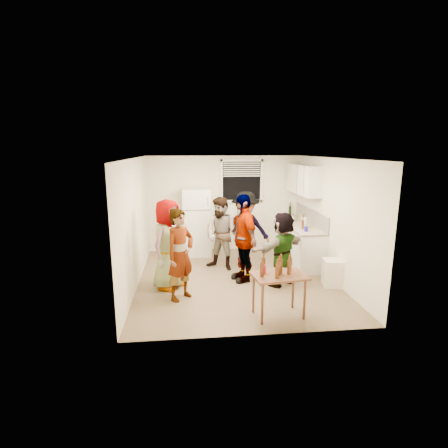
{
  "coord_description": "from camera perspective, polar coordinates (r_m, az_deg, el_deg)",
  "views": [
    {
      "loc": [
        -0.98,
        -6.84,
        2.69
      ],
      "look_at": [
        -0.23,
        0.19,
        1.15
      ],
      "focal_mm": 28.0,
      "sensor_mm": 36.0,
      "label": 1
    }
  ],
  "objects": [
    {
      "name": "refrigerator",
      "position": [
        8.91,
        -4.49,
        0.34
      ],
      "size": [
        0.7,
        0.7,
        1.7
      ],
      "primitive_type": "cube",
      "color": "white",
      "rests_on": "ground"
    },
    {
      "name": "guest_back_right",
      "position": [
        8.19,
        3.41,
        -6.91
      ],
      "size": [
        1.25,
        1.82,
        0.65
      ],
      "primitive_type": "imported",
      "rotation": [
        0.0,
        0.0,
        0.07
      ],
      "color": "#46464C",
      "rests_on": "ground"
    },
    {
      "name": "guest_back_left",
      "position": [
        8.02,
        -0.32,
        -7.31
      ],
      "size": [
        1.57,
        1.81,
        0.62
      ],
      "primitive_type": "imported",
      "rotation": [
        0.0,
        0.0,
        -0.58
      ],
      "color": "brown",
      "rests_on": "ground"
    },
    {
      "name": "kettle",
      "position": [
        8.91,
        11.2,
        0.46
      ],
      "size": [
        0.29,
        0.27,
        0.2
      ],
      "primitive_type": null,
      "rotation": [
        0.0,
        0.0,
        0.39
      ],
      "color": "silver",
      "rests_on": "countertop"
    },
    {
      "name": "beer_bottle_counter",
      "position": [
        8.07,
        12.69,
        -0.82
      ],
      "size": [
        0.05,
        0.05,
        0.2
      ],
      "primitive_type": "cylinder",
      "color": "#47230C",
      "rests_on": "countertop"
    },
    {
      "name": "serving_table",
      "position": [
        5.98,
        8.78,
        -14.57
      ],
      "size": [
        0.91,
        0.67,
        0.71
      ],
      "primitive_type": null,
      "rotation": [
        0.0,
        0.0,
        0.13
      ],
      "color": "brown",
      "rests_on": "ground"
    },
    {
      "name": "room",
      "position": [
        7.41,
        1.93,
        -8.99
      ],
      "size": [
        4.0,
        4.5,
        2.5
      ],
      "primitive_type": null,
      "color": "white",
      "rests_on": "ground"
    },
    {
      "name": "trash_bin",
      "position": [
        7.31,
        17.35,
        -7.79
      ],
      "size": [
        0.42,
        0.42,
        0.54
      ],
      "primitive_type": "cube",
      "rotation": [
        0.0,
        0.0,
        -0.15
      ],
      "color": "white",
      "rests_on": "ground"
    },
    {
      "name": "countertop",
      "position": [
        8.62,
        12.17,
        -0.12
      ],
      "size": [
        0.64,
        2.22,
        0.04
      ],
      "primitive_type": "cube",
      "color": "beige",
      "rests_on": "counter_lower"
    },
    {
      "name": "blue_cup",
      "position": [
        7.87,
        13.22,
        -1.19
      ],
      "size": [
        0.08,
        0.08,
        0.11
      ],
      "primitive_type": "cylinder",
      "color": "#2114A9",
      "rests_on": "countertop"
    },
    {
      "name": "beer_bottle_table",
      "position": [
        5.76,
        9.19,
        -7.97
      ],
      "size": [
        0.06,
        0.06,
        0.24
      ],
      "primitive_type": "cylinder",
      "color": "#47230C",
      "rests_on": "serving_table"
    },
    {
      "name": "guest_black",
      "position": [
        7.39,
        3.06,
        -9.07
      ],
      "size": [
        2.01,
        1.47,
        0.44
      ],
      "primitive_type": "imported",
      "rotation": [
        0.0,
        0.0,
        -1.32
      ],
      "color": "black",
      "rests_on": "ground"
    },
    {
      "name": "backsplash",
      "position": [
        8.67,
        14.01,
        1.22
      ],
      "size": [
        0.03,
        2.2,
        0.36
      ],
      "primitive_type": "cube",
      "color": "#B7B2A9",
      "rests_on": "countertop"
    },
    {
      "name": "paper_towel",
      "position": [
        8.24,
        12.89,
        -0.57
      ],
      "size": [
        0.11,
        0.11,
        0.24
      ],
      "primitive_type": "cylinder",
      "color": "white",
      "rests_on": "countertop"
    },
    {
      "name": "picture_frame",
      "position": [
        9.15,
        12.5,
        1.18
      ],
      "size": [
        0.02,
        0.17,
        0.15
      ],
      "primitive_type": "cube",
      "color": "gold",
      "rests_on": "countertop"
    },
    {
      "name": "upper_cabinets",
      "position": [
        8.69,
        12.89,
        7.1
      ],
      "size": [
        0.34,
        1.6,
        0.7
      ],
      "primitive_type": "cube",
      "color": "white",
      "rests_on": "room"
    },
    {
      "name": "counter_lower",
      "position": [
        8.72,
        12.03,
        -3.0
      ],
      "size": [
        0.6,
        2.2,
        0.86
      ],
      "primitive_type": "cube",
      "color": "white",
      "rests_on": "ground"
    },
    {
      "name": "wine_bottle",
      "position": [
        9.52,
        10.68,
        1.24
      ],
      "size": [
        0.07,
        0.07,
        0.28
      ],
      "primitive_type": "cylinder",
      "color": "black",
      "rests_on": "countertop"
    },
    {
      "name": "guest_orange",
      "position": [
        7.24,
        9.3,
        -9.68
      ],
      "size": [
        1.97,
        2.0,
        0.44
      ],
      "primitive_type": "imported",
      "rotation": [
        0.0,
        0.0,
        3.74
      ],
      "color": "#D98442",
      "rests_on": "ground"
    },
    {
      "name": "window",
      "position": [
        9.2,
        2.89,
        7.03
      ],
      "size": [
        1.12,
        0.1,
        1.06
      ],
      "primitive_type": null,
      "color": "white",
      "rests_on": "room"
    },
    {
      "name": "red_cup",
      "position": [
        5.74,
        6.34,
        -7.94
      ],
      "size": [
        0.1,
        0.1,
        0.13
      ],
      "primitive_type": "cylinder",
      "color": "red",
      "rests_on": "serving_table"
    },
    {
      "name": "guest_grey",
      "position": [
        7.1,
        -8.87,
        -10.13
      ],
      "size": [
        1.94,
        1.65,
        0.56
      ],
      "primitive_type": "imported",
      "rotation": [
        0.0,
        0.0,
        1.02
      ],
      "color": "#9B9B9B",
      "rests_on": "ground"
    },
    {
      "name": "guest_stripe",
      "position": [
        6.58,
        -6.95,
        -11.93
      ],
      "size": [
        1.61,
        1.6,
        0.4
      ],
      "primitive_type": "imported",
      "rotation": [
        0.0,
        0.0,
        0.79
      ],
      "color": "#141933",
      "rests_on": "ground"
    }
  ]
}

